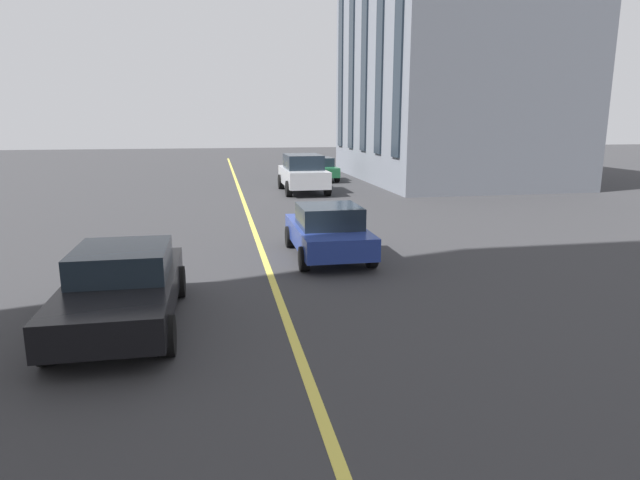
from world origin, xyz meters
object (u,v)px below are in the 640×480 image
at_px(car_green_mid, 318,168).
at_px(car_blue_far, 328,231).
at_px(car_silver_parked_a, 303,173).
at_px(car_black_oncoming, 122,286).

height_order(car_green_mid, car_blue_far, car_blue_far).
relative_size(car_silver_parked_a, car_black_oncoming, 1.07).
xyz_separation_m(car_green_mid, car_silver_parked_a, (-5.47, 1.78, 0.27)).
relative_size(car_blue_far, car_black_oncoming, 0.89).
bearing_deg(car_black_oncoming, car_blue_far, -47.70).
bearing_deg(car_black_oncoming, car_silver_parked_a, -18.92).
xyz_separation_m(car_green_mid, car_black_oncoming, (-22.89, 7.75, 0.00)).
xyz_separation_m(car_blue_far, car_black_oncoming, (-4.11, 4.52, 0.00)).
distance_m(car_silver_parked_a, car_black_oncoming, 18.42).
height_order(car_silver_parked_a, car_blue_far, car_silver_parked_a).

